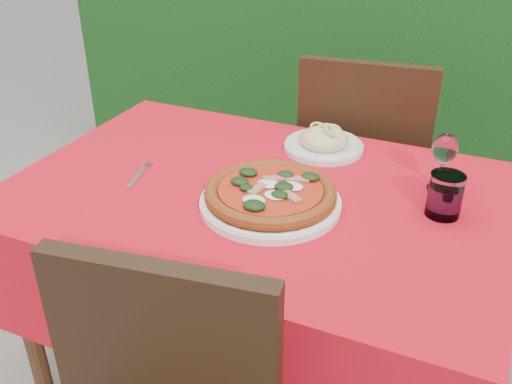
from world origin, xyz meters
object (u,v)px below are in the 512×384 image
at_px(pasta_plate, 324,142).
at_px(fork, 137,177).
at_px(chair_far, 363,167).
at_px(water_glass, 445,197).
at_px(wine_glass, 445,151).
at_px(pizza_plate, 270,196).

relative_size(pasta_plate, fork, 1.39).
relative_size(chair_far, water_glass, 8.99).
bearing_deg(chair_far, water_glass, 113.79).
distance_m(water_glass, wine_glass, 0.14).
xyz_separation_m(pasta_plate, water_glass, (0.37, -0.23, 0.02)).
height_order(chair_far, pasta_plate, chair_far).
relative_size(chair_far, pasta_plate, 4.12).
xyz_separation_m(water_glass, fork, (-0.77, -0.14, -0.05)).
distance_m(chair_far, water_glass, 0.69).
relative_size(chair_far, fork, 5.71).
height_order(chair_far, water_glass, chair_far).
relative_size(water_glass, wine_glass, 0.69).
xyz_separation_m(chair_far, water_glass, (0.32, -0.56, 0.25)).
distance_m(chair_far, pasta_plate, 0.40).
relative_size(pizza_plate, pasta_plate, 1.57).
bearing_deg(pizza_plate, water_glass, 18.77).
relative_size(pizza_plate, fork, 2.17).
relative_size(wine_glass, fork, 0.92).
height_order(pizza_plate, water_glass, water_glass).
bearing_deg(chair_far, wine_glass, 117.94).
bearing_deg(pizza_plate, fork, -178.45).
distance_m(wine_glass, fork, 0.80).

